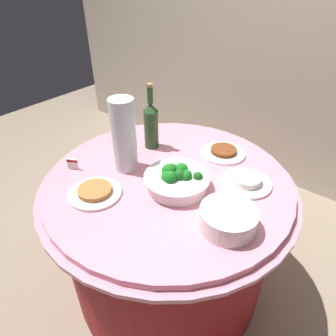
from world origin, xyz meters
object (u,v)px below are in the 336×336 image
plate_stack (228,219)px  food_plate_stir_fry (223,152)px  broccoli_bowl (177,179)px  wine_bottle (151,124)px  food_plate_rice (246,181)px  decorative_fruit_vase (124,137)px  label_placard_front (72,163)px  serving_tongs (128,148)px  food_plate_peanuts (95,192)px

plate_stack → food_plate_stir_fry: size_ratio=0.95×
broccoli_bowl → wine_bottle: bearing=147.8°
broccoli_bowl → food_plate_rice: 0.31m
decorative_fruit_vase → food_plate_stir_fry: 0.51m
broccoli_bowl → plate_stack: (0.28, -0.07, -0.00)m
decorative_fruit_vase → label_placard_front: decorative_fruit_vase is taller
decorative_fruit_vase → plate_stack: bearing=-4.6°
broccoli_bowl → serving_tongs: (-0.40, 0.10, -0.04)m
decorative_fruit_vase → label_placard_front: size_ratio=6.18×
wine_bottle → food_plate_rice: bearing=1.0°
plate_stack → label_placard_front: bearing=-170.8°
wine_bottle → serving_tongs: size_ratio=2.00×
decorative_fruit_vase → food_plate_stir_fry: (0.30, 0.39, -0.15)m
broccoli_bowl → plate_stack: 0.29m
wine_bottle → broccoli_bowl: bearing=-32.2°
serving_tongs → food_plate_stir_fry: size_ratio=0.76×
broccoli_bowl → label_placard_front: bearing=-157.6°
broccoli_bowl → plate_stack: bearing=-13.7°
food_plate_stir_fry → food_plate_peanuts: size_ratio=1.00×
broccoli_bowl → food_plate_rice: size_ratio=1.27×
food_plate_peanuts → decorative_fruit_vase: bearing=99.9°
serving_tongs → food_plate_stir_fry: (0.42, 0.26, 0.01)m
food_plate_peanuts → label_placard_front: 0.23m
wine_bottle → plate_stack: bearing=-24.1°
plate_stack → food_plate_stir_fry: 0.51m
food_plate_peanuts → plate_stack: bearing=19.0°
broccoli_bowl → plate_stack: size_ratio=1.33×
decorative_fruit_vase → food_plate_peanuts: decorative_fruit_vase is taller
decorative_fruit_vase → food_plate_peanuts: bearing=-80.1°
wine_bottle → decorative_fruit_vase: size_ratio=0.99×
food_plate_stir_fry → wine_bottle: bearing=-153.5°
serving_tongs → label_placard_front: bearing=-102.9°
serving_tongs → food_plate_stir_fry: 0.49m
decorative_fruit_vase → food_plate_peanuts: (0.04, -0.22, -0.15)m
plate_stack → decorative_fruit_vase: decorative_fruit_vase is taller
plate_stack → food_plate_peanuts: bearing=-161.0°
broccoli_bowl → wine_bottle: size_ratio=0.83×
broccoli_bowl → food_plate_rice: (0.22, 0.21, -0.03)m
serving_tongs → label_placard_front: (-0.07, -0.29, 0.03)m
broccoli_bowl → decorative_fruit_vase: decorative_fruit_vase is taller
serving_tongs → plate_stack: bearing=-14.2°
plate_stack → serving_tongs: plate_stack is taller
wine_bottle → food_plate_peanuts: wine_bottle is taller
serving_tongs → food_plate_peanuts: food_plate_peanuts is taller
wine_bottle → food_plate_peanuts: bearing=-80.3°
broccoli_bowl → wine_bottle: wine_bottle is taller
wine_bottle → serving_tongs: wine_bottle is taller
food_plate_peanuts → label_placard_front: (-0.23, 0.06, 0.02)m
decorative_fruit_vase → food_plate_rice: decorative_fruit_vase is taller
wine_bottle → food_plate_rice: 0.55m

